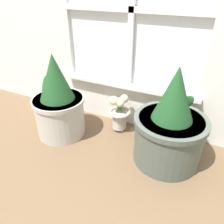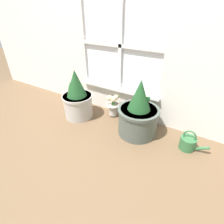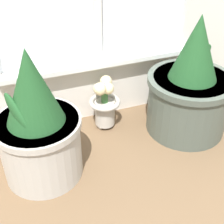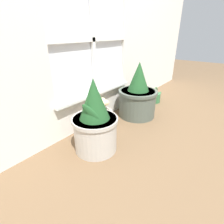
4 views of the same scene
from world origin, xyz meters
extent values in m
plane|color=brown|center=(0.00, 0.00, 0.00)|extent=(10.00, 10.00, 0.00)
cube|color=silver|center=(0.00, 0.50, 0.16)|extent=(0.94, 0.05, 0.33)
cube|color=white|center=(0.00, 0.52, 0.80)|extent=(0.94, 0.02, 0.95)
cube|color=white|center=(0.00, 0.49, 0.80)|extent=(0.04, 0.02, 0.95)
cube|color=white|center=(0.00, 0.49, 0.80)|extent=(0.94, 0.02, 0.04)
cube|color=white|center=(0.00, 0.46, 0.32)|extent=(1.00, 0.06, 0.02)
cylinder|color=#B7B2A8|center=(-0.37, 0.15, 0.14)|extent=(0.33, 0.33, 0.28)
cylinder|color=#B7B2A8|center=(-0.37, 0.15, 0.26)|extent=(0.35, 0.35, 0.03)
cylinder|color=#38281E|center=(-0.37, 0.15, 0.27)|extent=(0.30, 0.30, 0.01)
cone|color=#1E4C23|center=(-0.37, 0.15, 0.43)|extent=(0.23, 0.23, 0.30)
ellipsoid|color=#1E4C23|center=(-0.44, 0.12, 0.35)|extent=(0.10, 0.16, 0.16)
cylinder|color=#4C564C|center=(0.37, 0.21, 0.15)|extent=(0.39, 0.39, 0.29)
cylinder|color=#4C564C|center=(0.37, 0.21, 0.28)|extent=(0.42, 0.42, 0.03)
cylinder|color=#38281E|center=(0.37, 0.21, 0.29)|extent=(0.36, 0.36, 0.01)
cone|color=#1E4C23|center=(0.37, 0.21, 0.45)|extent=(0.23, 0.23, 0.30)
ellipsoid|color=#1E4C23|center=(0.42, 0.27, 0.37)|extent=(0.14, 0.12, 0.17)
sphere|color=#BCB7AD|center=(-0.01, 0.40, 0.01)|extent=(0.02, 0.02, 0.02)
sphere|color=#BCB7AD|center=(-0.04, 0.35, 0.01)|extent=(0.02, 0.02, 0.02)
sphere|color=#BCB7AD|center=(0.02, 0.35, 0.01)|extent=(0.02, 0.02, 0.02)
cylinder|color=#BCB7AD|center=(-0.01, 0.37, 0.08)|extent=(0.10, 0.10, 0.13)
torus|color=#BCB7AD|center=(-0.01, 0.37, 0.15)|extent=(0.16, 0.16, 0.02)
cylinder|color=#386633|center=(-0.01, 0.37, 0.19)|extent=(0.03, 0.03, 0.07)
sphere|color=beige|center=(-0.01, 0.37, 0.22)|extent=(0.04, 0.04, 0.04)
sphere|color=beige|center=(0.01, 0.40, 0.25)|extent=(0.06, 0.06, 0.06)
sphere|color=beige|center=(-0.03, 0.39, 0.22)|extent=(0.06, 0.06, 0.06)
sphere|color=beige|center=(-0.05, 0.34, 0.25)|extent=(0.06, 0.06, 0.06)
sphere|color=beige|center=(0.00, 0.35, 0.24)|extent=(0.06, 0.06, 0.06)
cylinder|color=#336B3D|center=(0.88, 0.23, 0.06)|extent=(0.15, 0.15, 0.12)
cylinder|color=#336B3D|center=(1.00, 0.23, 0.06)|extent=(0.13, 0.03, 0.09)
torus|color=#336B3D|center=(0.88, 0.23, 0.15)|extent=(0.12, 0.01, 0.12)
camera|label=1|loc=(0.52, -0.85, 0.95)|focal=35.00mm
camera|label=2|loc=(0.89, -1.19, 1.18)|focal=28.00mm
camera|label=3|loc=(-0.44, -0.87, 1.01)|focal=50.00mm
camera|label=4|loc=(-1.22, -0.66, 0.87)|focal=28.00mm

